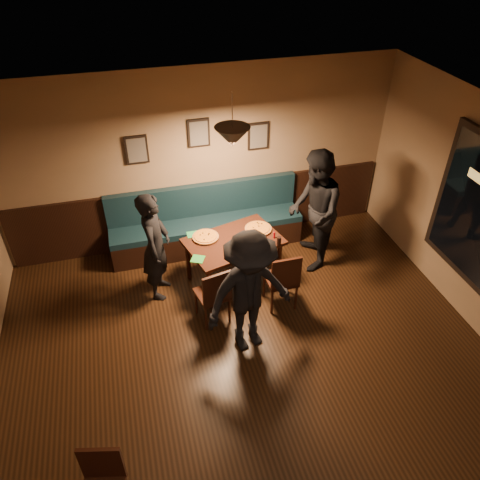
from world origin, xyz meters
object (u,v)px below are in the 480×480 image
Objects in this scene: tabasco_bottle at (274,234)px; chair_near_left at (212,293)px; booth_bench at (207,221)px; diner_left at (156,246)px; diner_front at (250,294)px; diner_right at (314,211)px; soda_glass at (279,241)px; dining_table at (234,260)px; chair_near_right at (281,278)px.

chair_near_left is at bearing -149.67° from tabasco_bottle.
booth_bench is 1.26m from diner_left.
diner_front is (0.95, -1.26, 0.04)m from diner_left.
tabasco_bottle is (1.65, -0.09, -0.05)m from diner_left.
diner_left is at bearing 176.84° from tabasco_bottle.
booth_bench is 1.86× the size of diner_left.
chair_near_left is 7.29× the size of tabasco_bottle.
chair_near_left is 0.47× the size of diner_right.
diner_right is 13.77× the size of soda_glass.
diner_right is at bearing 32.69° from diner_front.
chair_near_left is at bearing -121.42° from diner_left.
diner_front is at bearing -110.99° from dining_table.
diner_left is at bearing 118.92° from chair_near_left.
dining_table is 1.43× the size of chair_near_right.
diner_left is 1.68m from soda_glass.
diner_right reaches higher than diner_left.
chair_near_left is at bearing -99.41° from booth_bench.
tabasco_bottle is at bearing 18.44° from chair_near_left.
diner_left reaches higher than booth_bench.
booth_bench is 1.26m from tabasco_bottle.
diner_front is at bearing -30.78° from diner_right.
chair_near_right reaches higher than chair_near_left.
booth_bench reaches higher than dining_table.
booth_bench is 3.40× the size of chair_near_left.
dining_table is 0.81× the size of diner_left.
dining_table is 1.47× the size of chair_near_left.
diner_right is 1.90m from diner_front.
diner_left is at bearing 170.87° from soda_glass.
diner_front is at bearing -121.03° from tabasco_bottle.
diner_front is (-0.13, -1.26, 0.50)m from dining_table.
booth_bench is 1.68m from chair_near_right.
tabasco_bottle is at bearing 92.47° from soda_glass.
dining_table is 0.77× the size of diner_front.
chair_near_left is at bearing -50.75° from diner_right.
tabasco_bottle is (0.78, -0.96, 0.26)m from booth_bench.
soda_glass is (0.58, -0.27, 0.41)m from dining_table.
soda_glass is (0.79, -1.13, 0.26)m from booth_bench.
dining_table is at bearing 170.62° from tabasco_bottle.
soda_glass reaches higher than tabasco_bottle.
diner_front is at bearing -70.44° from chair_near_left.
booth_bench reaches higher than soda_glass.
chair_near_left is at bearing -138.88° from dining_table.
soda_glass is at bearing -55.01° from booth_bench.
booth_bench reaches higher than chair_near_left.
dining_table is 1.36m from diner_front.
chair_near_right is at bearing -95.39° from diner_left.
diner_right is 0.75m from soda_glass.
booth_bench is at bearing -27.27° from diner_left.
dining_table is 10.71× the size of tabasco_bottle.
diner_right reaches higher than chair_near_left.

